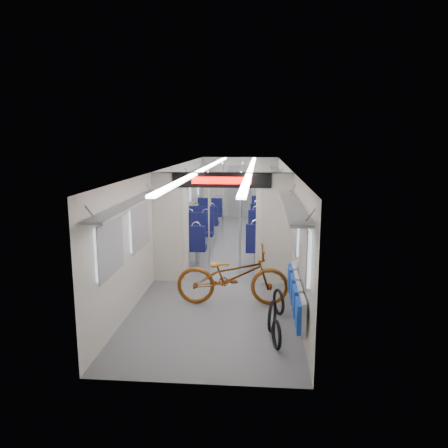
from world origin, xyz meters
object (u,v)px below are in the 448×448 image
(seat_bay_near_right, at_px, (266,234))
(seat_bay_far_left, at_px, (207,215))
(bicycle, at_px, (233,276))
(bike_hoop_a, at_px, (276,336))
(bike_hoop_c, at_px, (278,303))
(stanchion_near_left, at_px, (209,223))
(bike_hoop_b, at_px, (272,318))
(flip_bench, at_px, (296,295))
(stanchion_far_right, at_px, (242,201))
(seat_bay_near_left, at_px, (193,235))
(stanchion_far_left, at_px, (223,201))
(seat_bay_far_right, at_px, (264,212))
(stanchion_near_right, at_px, (240,225))

(seat_bay_near_right, distance_m, seat_bay_far_left, 3.57)
(bicycle, distance_m, seat_bay_far_left, 6.58)
(bike_hoop_a, distance_m, bike_hoop_c, 1.27)
(seat_bay_far_left, bearing_deg, stanchion_near_left, -82.64)
(bicycle, distance_m, bike_hoop_b, 1.35)
(flip_bench, bearing_deg, bike_hoop_a, -115.01)
(stanchion_near_left, xyz_separation_m, stanchion_far_right, (0.57, 3.57, 0.00))
(seat_bay_near_left, relative_size, stanchion_far_left, 0.87)
(stanchion_far_right, bearing_deg, seat_bay_near_right, -70.24)
(bicycle, height_order, stanchion_far_left, stanchion_far_left)
(bike_hoop_c, bearing_deg, seat_bay_far_right, 91.40)
(stanchion_near_right, bearing_deg, stanchion_far_left, 100.61)
(bicycle, relative_size, seat_bay_near_right, 0.91)
(bike_hoop_a, height_order, stanchion_near_right, stanchion_near_right)
(stanchion_far_right, bearing_deg, flip_bench, -80.12)
(seat_bay_far_left, bearing_deg, stanchion_far_left, -61.46)
(seat_bay_far_left, bearing_deg, seat_bay_near_right, -58.38)
(bicycle, distance_m, bike_hoop_a, 1.89)
(seat_bay_far_right, xyz_separation_m, stanchion_far_right, (-0.69, -1.73, 0.61))
(bike_hoop_b, bearing_deg, flip_bench, 13.91)
(bike_hoop_b, relative_size, stanchion_near_right, 0.22)
(stanchion_near_left, relative_size, stanchion_far_right, 1.00)
(seat_bay_far_left, xyz_separation_m, stanchion_far_right, (1.18, -1.11, 0.62))
(bike_hoop_b, xyz_separation_m, stanchion_near_right, (-0.63, 2.75, 0.92))
(seat_bay_near_right, relative_size, stanchion_far_right, 0.97)
(bike_hoop_b, relative_size, stanchion_near_left, 0.22)
(seat_bay_far_right, height_order, stanchion_near_right, stanchion_near_right)
(bicycle, height_order, stanchion_near_right, stanchion_near_right)
(bike_hoop_b, bearing_deg, stanchion_far_right, 96.62)
(flip_bench, distance_m, seat_bay_near_left, 4.91)
(stanchion_far_right, bearing_deg, stanchion_near_left, -99.11)
(seat_bay_near_left, bearing_deg, seat_bay_near_right, 3.30)
(bicycle, height_order, seat_bay_far_right, seat_bay_far_right)
(bike_hoop_b, bearing_deg, stanchion_near_left, 114.54)
(seat_bay_far_right, relative_size, stanchion_near_right, 0.88)
(seat_bay_far_left, distance_m, stanchion_near_left, 4.76)
(bike_hoop_b, bearing_deg, bike_hoop_a, -85.45)
(bike_hoop_a, height_order, stanchion_far_right, stanchion_far_right)
(bike_hoop_b, bearing_deg, seat_bay_near_left, 113.50)
(bike_hoop_b, bearing_deg, seat_bay_far_right, 90.41)
(bike_hoop_c, distance_m, seat_bay_near_right, 3.88)
(seat_bay_far_right, bearing_deg, bike_hoop_b, -89.59)
(bike_hoop_a, xyz_separation_m, seat_bay_far_right, (-0.10, 8.78, 0.34))
(flip_bench, bearing_deg, stanchion_far_right, 99.88)
(seat_bay_far_right, relative_size, stanchion_far_left, 0.88)
(stanchion_near_left, distance_m, stanchion_far_left, 3.58)
(bike_hoop_c, bearing_deg, seat_bay_far_left, 106.59)
(seat_bay_far_right, distance_m, stanchion_near_right, 5.51)
(seat_bay_near_left, xyz_separation_m, stanchion_near_left, (0.60, -1.54, 0.62))
(bike_hoop_a, xyz_separation_m, stanchion_far_left, (-1.37, 7.06, 0.96))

